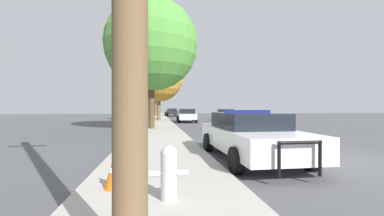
% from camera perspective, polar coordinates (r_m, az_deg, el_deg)
% --- Properties ---
extents(ground_plane, '(110.00, 110.00, 0.00)m').
position_cam_1_polar(ground_plane, '(8.82, 28.84, -10.02)').
color(ground_plane, '#4F4F54').
extents(sidewalk_left, '(3.00, 110.00, 0.13)m').
position_cam_1_polar(sidewalk_left, '(7.10, -7.10, -11.97)').
color(sidewalk_left, '#ADA89E').
rests_on(sidewalk_left, ground_plane).
extents(police_car, '(2.18, 5.12, 1.47)m').
position_cam_1_polar(police_car, '(7.92, 12.72, -5.77)').
color(police_car, white).
rests_on(police_car, ground_plane).
extents(fire_hydrant, '(0.60, 0.26, 0.84)m').
position_cam_1_polar(fire_hydrant, '(4.09, -5.18, -13.72)').
color(fire_hydrant, '#B7BCC1').
rests_on(fire_hydrant, sidewalk_left).
extents(traffic_light, '(3.06, 0.35, 4.58)m').
position_cam_1_polar(traffic_light, '(30.79, -6.19, 3.54)').
color(traffic_light, '#424247').
rests_on(traffic_light, sidewalk_left).
extents(car_background_oncoming, '(1.95, 3.97, 1.33)m').
position_cam_1_polar(car_background_oncoming, '(29.77, 7.53, -1.45)').
color(car_background_oncoming, silver).
rests_on(car_background_oncoming, ground_plane).
extents(car_background_distant, '(2.13, 4.45, 1.33)m').
position_cam_1_polar(car_background_distant, '(43.83, -4.58, -0.90)').
color(car_background_distant, black).
rests_on(car_background_distant, ground_plane).
extents(car_background_midblock, '(2.06, 4.44, 1.39)m').
position_cam_1_polar(car_background_midblock, '(26.48, -1.22, -1.59)').
color(car_background_midblock, '#B7B7BC').
rests_on(car_background_midblock, ground_plane).
extents(tree_sidewalk_far, '(4.55, 4.55, 6.88)m').
position_cam_1_polar(tree_sidewalk_far, '(43.41, -8.25, 4.36)').
color(tree_sidewalk_far, '#4C3823').
rests_on(tree_sidewalk_far, sidewalk_left).
extents(tree_sidewalk_near, '(6.28, 6.28, 8.80)m').
position_cam_1_polar(tree_sidewalk_near, '(18.04, -9.01, 13.75)').
color(tree_sidewalk_near, '#4C3823').
rests_on(tree_sidewalk_near, sidewalk_left).
extents(tree_sidewalk_mid, '(5.33, 5.33, 7.37)m').
position_cam_1_polar(tree_sidewalk_mid, '(28.24, -7.41, 6.83)').
color(tree_sidewalk_mid, brown).
rests_on(tree_sidewalk_mid, sidewalk_left).
extents(traffic_cone, '(0.34, 0.34, 0.60)m').
position_cam_1_polar(traffic_cone, '(4.84, -16.89, -13.32)').
color(traffic_cone, orange).
rests_on(traffic_cone, sidewalk_left).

